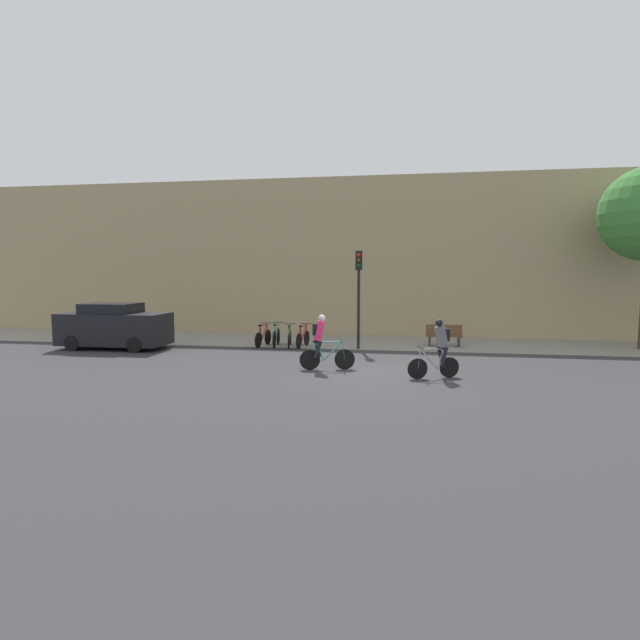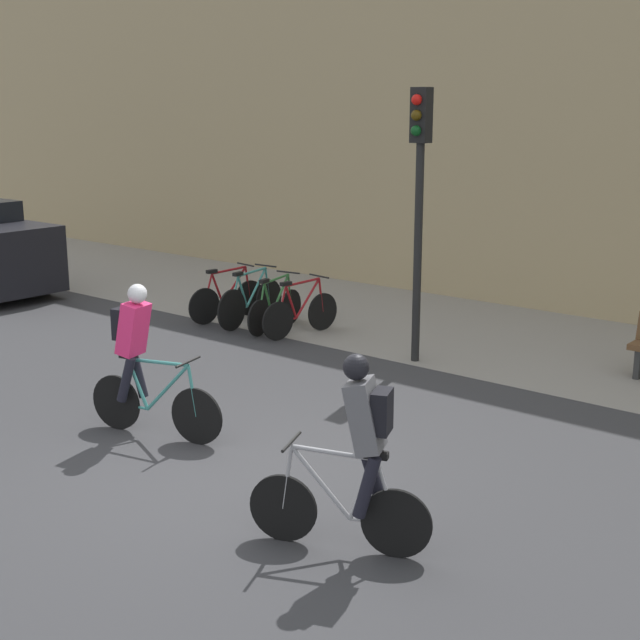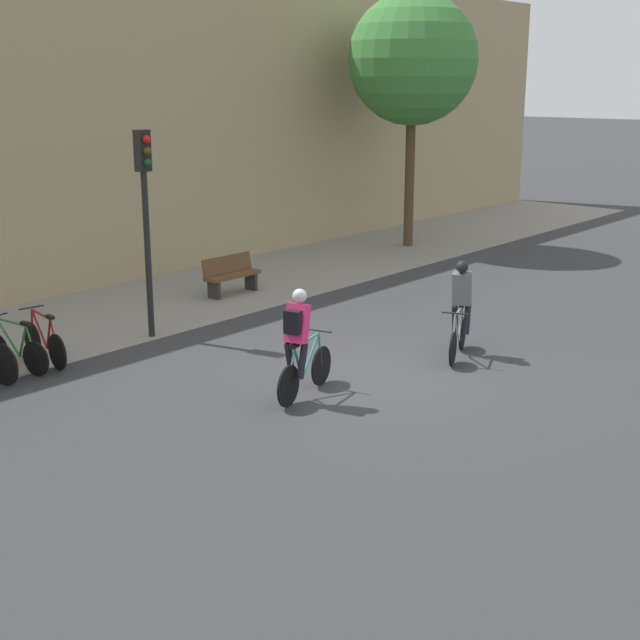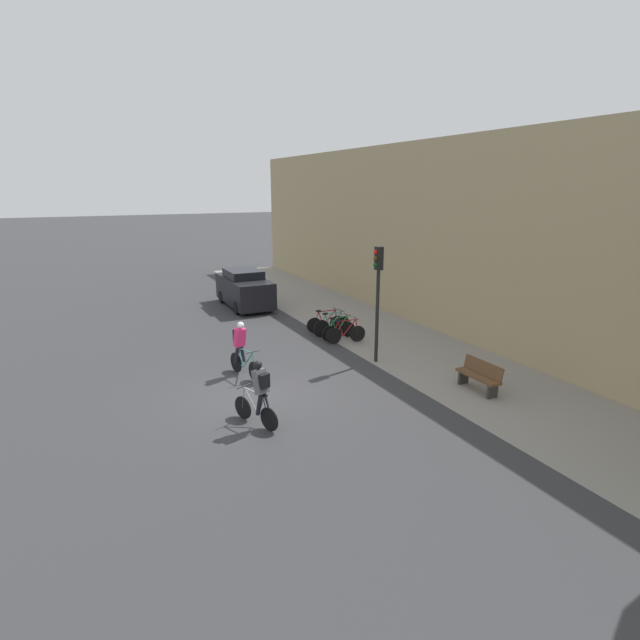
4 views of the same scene
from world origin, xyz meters
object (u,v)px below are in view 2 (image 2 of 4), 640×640
at_px(cyclist_grey, 359,447).
at_px(parked_bike_2, 275,308).
at_px(traffic_light_pole, 419,177).
at_px(parked_bike_0, 227,298).
at_px(cyclist_pink, 140,355).
at_px(parked_bike_1, 251,301).
at_px(parked_bike_3, 301,312).

distance_m(cyclist_grey, parked_bike_2, 7.79).
xyz_separation_m(parked_bike_2, traffic_light_pole, (2.87, -0.09, 2.34)).
xyz_separation_m(parked_bike_0, parked_bike_2, (1.14, -0.00, -0.01)).
relative_size(parked_bike_0, traffic_light_pole, 0.41).
height_order(parked_bike_0, traffic_light_pole, traffic_light_pole).
relative_size(cyclist_pink, parked_bike_1, 1.02).
distance_m(cyclist_grey, parked_bike_0, 8.65).
bearing_deg(cyclist_grey, cyclist_pink, 169.58).
distance_m(parked_bike_0, parked_bike_2, 1.14).
height_order(parked_bike_0, parked_bike_3, parked_bike_0).
bearing_deg(parked_bike_1, parked_bike_0, -179.93).
relative_size(cyclist_pink, cyclist_grey, 1.01).
xyz_separation_m(cyclist_pink, parked_bike_2, (-2.10, 4.61, -0.57)).
bearing_deg(cyclist_pink, parked_bike_2, 114.54).
xyz_separation_m(cyclist_pink, parked_bike_3, (-1.54, 4.61, -0.56)).
bearing_deg(parked_bike_3, parked_bike_2, -179.94).
distance_m(cyclist_grey, traffic_light_pole, 6.16).
height_order(parked_bike_0, parked_bike_2, parked_bike_0).
bearing_deg(cyclist_grey, parked_bike_3, 134.29).
xyz_separation_m(cyclist_grey, parked_bike_2, (-5.71, 5.27, -0.57)).
relative_size(parked_bike_0, parked_bike_2, 1.03).
bearing_deg(parked_bike_3, cyclist_pink, -71.52).
bearing_deg(traffic_light_pole, cyclist_grey, -61.29).
bearing_deg(traffic_light_pole, cyclist_pink, -99.63).
relative_size(parked_bike_1, parked_bike_3, 1.08).
relative_size(parked_bike_1, parked_bike_2, 1.09).
xyz_separation_m(parked_bike_0, traffic_light_pole, (4.01, -0.09, 2.32)).
bearing_deg(traffic_light_pole, parked_bike_2, 178.19).
bearing_deg(parked_bike_3, cyclist_grey, -45.71).
bearing_deg(parked_bike_0, cyclist_pink, -54.89).
distance_m(cyclist_pink, parked_bike_3, 4.89).
relative_size(cyclist_pink, traffic_light_pole, 0.45).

